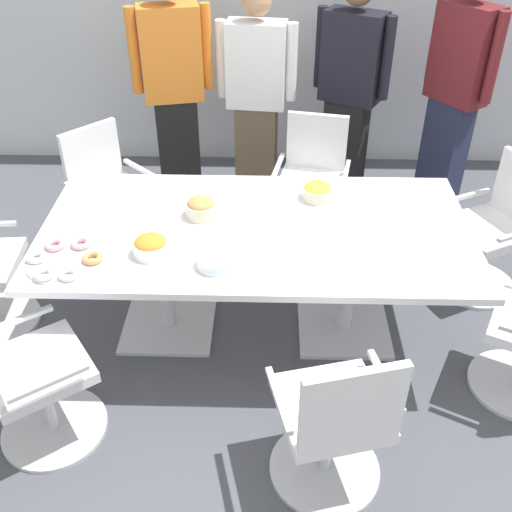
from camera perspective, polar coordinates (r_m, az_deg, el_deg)
name	(u,v)px	position (r m, az deg, el deg)	size (l,w,h in m)	color
ground_plane	(256,327)	(3.80, 0.00, -6.78)	(10.00, 10.00, 0.01)	#4C4F56
back_wall	(264,1)	(5.32, 0.74, 23.19)	(8.00, 0.10, 2.80)	silver
conference_table	(256,245)	(3.41, 0.00, 1.02)	(2.40, 1.20, 0.75)	white
office_chair_0	(28,380)	(3.13, -20.94, -11.04)	(0.75, 0.75, 0.91)	silver
office_chair_1	(334,425)	(2.78, 7.46, -15.73)	(0.66, 0.66, 0.91)	silver
office_chair_3	(493,235)	(4.19, 21.72, 1.91)	(0.72, 0.72, 0.91)	silver
office_chair_4	(312,187)	(4.45, 5.33, 6.58)	(0.63, 0.63, 0.91)	silver
office_chair_5	(110,199)	(4.40, -13.76, 5.28)	(0.76, 0.76, 0.91)	silver
person_standing_0	(174,88)	(4.74, -7.86, 15.63)	(0.61, 0.31, 1.82)	black
person_standing_1	(256,97)	(4.77, 0.04, 14.97)	(0.62, 0.27, 1.68)	brown
person_standing_2	(350,90)	(4.80, 8.92, 15.35)	(0.57, 0.41, 1.76)	black
person_standing_3	(456,89)	(4.86, 18.57, 14.91)	(0.43, 0.54, 1.85)	#232842
snack_bowl_chips_yellow	(317,191)	(3.59, 5.88, 6.19)	(0.18, 0.18, 0.11)	beige
snack_bowl_cookies	(201,207)	(3.42, -5.27, 4.65)	(0.18, 0.18, 0.12)	beige
snack_bowl_chips_orange	(151,246)	(3.14, -10.02, 0.97)	(0.19, 0.19, 0.11)	white
donut_platter	(64,260)	(3.21, -17.87, -0.35)	(0.40, 0.39, 0.04)	white
plate_stack	(215,262)	(3.03, -3.90, -0.61)	(0.19, 0.19, 0.05)	white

